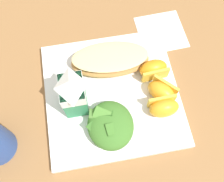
{
  "coord_description": "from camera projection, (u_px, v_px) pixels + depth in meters",
  "views": [
    {
      "loc": [
        -0.21,
        0.04,
        0.52
      ],
      "look_at": [
        0.0,
        0.0,
        0.03
      ],
      "focal_mm": 41.55,
      "sensor_mm": 36.0,
      "label": 1
    }
  ],
  "objects": [
    {
      "name": "ground",
      "position": [
        112.0,
        96.0,
        0.56
      ],
      "size": [
        3.0,
        3.0,
        0.0
      ],
      "primitive_type": "plane",
      "color": "olive"
    },
    {
      "name": "white_plate",
      "position": [
        112.0,
        94.0,
        0.56
      ],
      "size": [
        0.28,
        0.28,
        0.02
      ],
      "primitive_type": "cube",
      "color": "white",
      "rests_on": "ground"
    },
    {
      "name": "cheesy_pizza_bread",
      "position": [
        110.0,
        60.0,
        0.56
      ],
      "size": [
        0.09,
        0.17,
        0.04
      ],
      "color": "#B77F42",
      "rests_on": "white_plate"
    },
    {
      "name": "green_salad_pile",
      "position": [
        110.0,
        125.0,
        0.5
      ],
      "size": [
        0.1,
        0.09,
        0.05
      ],
      "color": "#3D7028",
      "rests_on": "white_plate"
    },
    {
      "name": "milk_carton",
      "position": [
        73.0,
        93.0,
        0.48
      ],
      "size": [
        0.06,
        0.05,
        0.11
      ],
      "color": "#2D8451",
      "rests_on": "white_plate"
    },
    {
      "name": "orange_wedge_front",
      "position": [
        164.0,
        107.0,
        0.51
      ],
      "size": [
        0.04,
        0.06,
        0.04
      ],
      "color": "orange",
      "rests_on": "white_plate"
    },
    {
      "name": "orange_wedge_middle",
      "position": [
        162.0,
        91.0,
        0.53
      ],
      "size": [
        0.07,
        0.07,
        0.04
      ],
      "color": "orange",
      "rests_on": "white_plate"
    },
    {
      "name": "orange_wedge_rear",
      "position": [
        153.0,
        69.0,
        0.55
      ],
      "size": [
        0.04,
        0.06,
        0.04
      ],
      "color": "orange",
      "rests_on": "white_plate"
    },
    {
      "name": "paper_napkin",
      "position": [
        161.0,
        32.0,
        0.63
      ],
      "size": [
        0.11,
        0.11,
        0.0
      ],
      "primitive_type": "cube",
      "rotation": [
        0.0,
        0.0,
        0.04
      ],
      "color": "white",
      "rests_on": "ground"
    }
  ]
}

